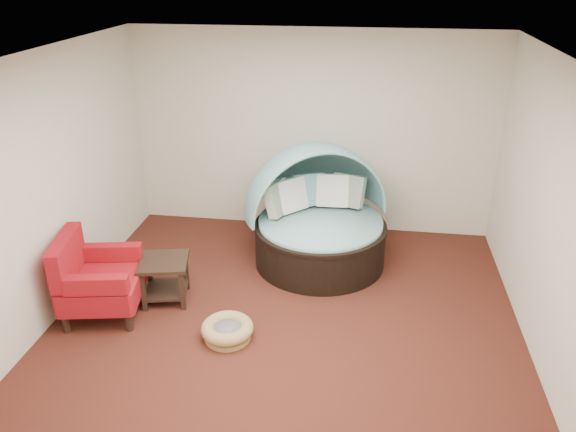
# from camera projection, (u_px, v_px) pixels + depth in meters

# --- Properties ---
(floor) EXTENTS (5.00, 5.00, 0.00)m
(floor) POSITION_uv_depth(u_px,v_px,m) (285.00, 324.00, 6.06)
(floor) COLOR #4E1F16
(floor) RESTS_ON ground
(wall_back) EXTENTS (5.00, 0.00, 5.00)m
(wall_back) POSITION_uv_depth(u_px,v_px,m) (312.00, 133.00, 7.72)
(wall_back) COLOR beige
(wall_back) RESTS_ON floor
(wall_front) EXTENTS (5.00, 0.00, 5.00)m
(wall_front) POSITION_uv_depth(u_px,v_px,m) (219.00, 377.00, 3.23)
(wall_front) COLOR beige
(wall_front) RESTS_ON floor
(wall_left) EXTENTS (0.00, 5.00, 5.00)m
(wall_left) POSITION_uv_depth(u_px,v_px,m) (47.00, 191.00, 5.81)
(wall_left) COLOR beige
(wall_left) RESTS_ON floor
(wall_right) EXTENTS (0.00, 5.00, 5.00)m
(wall_right) POSITION_uv_depth(u_px,v_px,m) (554.00, 221.00, 5.14)
(wall_right) COLOR beige
(wall_right) RESTS_ON floor
(ceiling) EXTENTS (5.00, 5.00, 0.00)m
(ceiling) POSITION_uv_depth(u_px,v_px,m) (285.00, 58.00, 4.89)
(ceiling) COLOR white
(ceiling) RESTS_ON wall_back
(canopy_daybed) EXTENTS (2.24, 2.21, 1.53)m
(canopy_daybed) POSITION_uv_depth(u_px,v_px,m) (318.00, 209.00, 7.08)
(canopy_daybed) COLOR black
(canopy_daybed) RESTS_ON floor
(pet_basket) EXTENTS (0.68, 0.68, 0.19)m
(pet_basket) POSITION_uv_depth(u_px,v_px,m) (227.00, 330.00, 5.80)
(pet_basket) COLOR olive
(pet_basket) RESTS_ON floor
(red_armchair) EXTENTS (0.96, 0.96, 0.96)m
(red_armchair) POSITION_uv_depth(u_px,v_px,m) (96.00, 279.00, 6.06)
(red_armchair) COLOR black
(red_armchair) RESTS_ON floor
(side_table) EXTENTS (0.64, 0.64, 0.51)m
(side_table) POSITION_uv_depth(u_px,v_px,m) (165.00, 274.00, 6.36)
(side_table) COLOR black
(side_table) RESTS_ON floor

